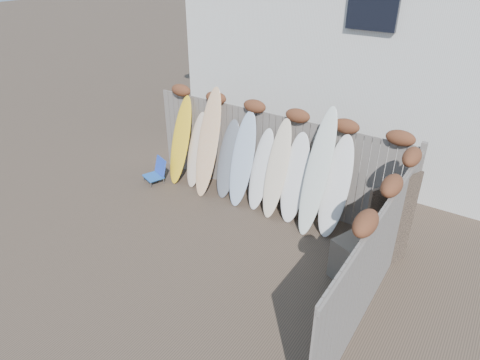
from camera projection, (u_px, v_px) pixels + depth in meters
The scene contains 17 objects.
ground at pixel (205, 252), 8.02m from camera, with size 80.00×80.00×0.00m, color #493A2D.
back_fence at pixel (273, 151), 9.16m from camera, with size 6.05×0.28×2.24m.
right_fence at pixel (376, 253), 6.20m from camera, with size 0.28×4.40×2.24m.
house at pixel (370, 26), 10.95m from camera, with size 8.50×5.50×6.33m.
beach_chair at pixel (157, 171), 10.27m from camera, with size 0.58×0.60×0.59m.
wooden_crate at pixel (354, 262), 7.21m from camera, with size 0.66×0.55×0.77m, color #52473D.
lattice_panel at pixel (389, 227), 7.18m from camera, with size 0.05×1.20×1.80m, color brown.
surfboard_0 at pixel (181, 141), 10.02m from camera, with size 0.52×0.07×2.13m, color yellow.
surfboard_1 at pixel (197, 150), 9.91m from camera, with size 0.47×0.07×1.80m, color beige.
surfboard_2 at pixel (208, 143), 9.47m from camera, with size 0.53×0.07×2.49m, color #FFB496.
surfboard_3 at pixel (228, 159), 9.49m from camera, with size 0.51×0.07×1.81m, color slate.
surfboard_4 at pixel (242, 160), 9.16m from camera, with size 0.53×0.07×2.11m, color #A4B8D3.
surfboard_5 at pixel (261, 170), 9.06m from camera, with size 0.47×0.07×1.81m, color white.
surfboard_6 at pixel (277, 169), 8.75m from camera, with size 0.47×0.07×2.13m, color beige.
surfboard_7 at pixel (295, 178), 8.65m from camera, with size 0.52×0.07×1.90m, color white.
surfboard_8 at pixel (317, 173), 8.16m from camera, with size 0.49×0.07×2.58m, color white.
surfboard_9 at pixel (336, 187), 8.18m from camera, with size 0.54×0.07×2.07m, color white.
Camera 1 is at (4.04, -4.92, 5.10)m, focal length 32.00 mm.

